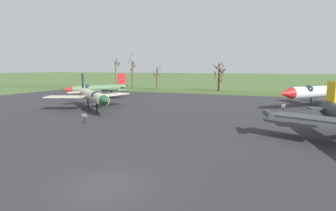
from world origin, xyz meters
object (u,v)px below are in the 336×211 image
at_px(jet_fighter_rear_left, 93,96).
at_px(info_placard_rear_left, 85,118).
at_px(jet_fighter_front_right, 99,88).
at_px(jet_fighter_rear_center, 325,91).
at_px(info_placard_rear_center, 283,108).

distance_m(jet_fighter_rear_left, info_placard_rear_left, 9.24).
relative_size(jet_fighter_front_right, jet_fighter_rear_left, 0.94).
bearing_deg(jet_fighter_rear_center, jet_fighter_front_right, -178.72).
bearing_deg(info_placard_rear_center, jet_fighter_rear_left, -162.87).
height_order(info_placard_rear_center, jet_fighter_rear_left, jet_fighter_rear_left).
bearing_deg(info_placard_rear_center, info_placard_rear_left, -141.43).
height_order(jet_fighter_rear_center, info_placard_rear_center, jet_fighter_rear_center).
bearing_deg(jet_fighter_rear_left, info_placard_rear_left, -57.47).
bearing_deg(jet_fighter_rear_left, jet_fighter_front_right, 123.72).
height_order(info_placard_rear_center, info_placard_rear_left, info_placard_rear_center).
height_order(jet_fighter_front_right, jet_fighter_rear_left, jet_fighter_rear_left).
xyz_separation_m(jet_fighter_front_right, jet_fighter_rear_left, (9.30, -13.93, 0.18)).
bearing_deg(info_placard_rear_left, jet_fighter_rear_left, 122.53).
bearing_deg(jet_fighter_front_right, jet_fighter_rear_left, -56.28).
distance_m(jet_fighter_front_right, info_placard_rear_left, 25.92).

